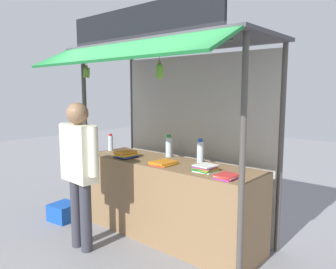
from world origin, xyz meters
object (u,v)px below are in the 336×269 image
at_px(water_bottle_rear_center, 200,151).
at_px(banana_bunch_rightmost, 87,73).
at_px(banana_bunch_inner_left, 160,71).
at_px(magazine_stack_back_right, 205,168).
at_px(magazine_stack_right, 126,154).
at_px(vendor_person, 79,163).
at_px(water_bottle_back_left, 111,143).
at_px(plastic_crate, 64,212).
at_px(magazine_stack_far_right, 164,163).
at_px(water_bottle_front_left, 169,146).
at_px(magazine_stack_left, 227,176).

relative_size(water_bottle_rear_center, banana_bunch_rightmost, 1.12).
bearing_deg(banana_bunch_inner_left, magazine_stack_back_right, 45.46).
distance_m(magazine_stack_right, banana_bunch_inner_left, 1.40).
xyz_separation_m(banana_bunch_inner_left, vendor_person, (-0.86, -0.46, -1.04)).
bearing_deg(water_bottle_rear_center, magazine_stack_right, -155.48).
height_order(water_bottle_back_left, plastic_crate, water_bottle_back_left).
distance_m(water_bottle_back_left, magazine_stack_right, 0.61).
bearing_deg(water_bottle_back_left, magazine_stack_far_right, -8.57).
height_order(magazine_stack_right, plastic_crate, magazine_stack_right).
distance_m(water_bottle_front_left, magazine_stack_left, 1.28).
relative_size(banana_bunch_rightmost, plastic_crate, 0.77).
height_order(water_bottle_back_left, magazine_stack_right, water_bottle_back_left).
bearing_deg(water_bottle_back_left, magazine_stack_back_right, -3.90).
bearing_deg(plastic_crate, vendor_person, -19.70).
bearing_deg(banana_bunch_inner_left, magazine_stack_left, 19.88).
bearing_deg(banana_bunch_inner_left, banana_bunch_rightmost, -179.95).
bearing_deg(magazine_stack_right, water_bottle_front_left, 48.30).
bearing_deg(vendor_person, water_bottle_back_left, -54.55).
distance_m(magazine_stack_left, vendor_person, 1.71).
bearing_deg(water_bottle_back_left, banana_bunch_inner_left, -18.65).
distance_m(water_bottle_back_left, magazine_stack_far_right, 1.24).
relative_size(magazine_stack_far_right, banana_bunch_inner_left, 0.98).
height_order(magazine_stack_far_right, magazine_stack_left, magazine_stack_left).
distance_m(water_bottle_front_left, banana_bunch_inner_left, 1.29).
xyz_separation_m(magazine_stack_back_right, magazine_stack_far_right, (-0.57, -0.06, -0.02)).
bearing_deg(plastic_crate, water_bottle_front_left, 32.40).
bearing_deg(magazine_stack_back_right, magazine_stack_left, -17.96).
bearing_deg(vendor_person, magazine_stack_left, -151.36).
bearing_deg(vendor_person, magazine_stack_back_right, -141.82).
bearing_deg(magazine_stack_far_right, water_bottle_back_left, 171.43).
height_order(magazine_stack_right, banana_bunch_inner_left, banana_bunch_inner_left).
bearing_deg(magazine_stack_back_right, banana_bunch_inner_left, -134.54).
distance_m(water_bottle_back_left, banana_bunch_rightmost, 1.13).
xyz_separation_m(vendor_person, plastic_crate, (-0.95, 0.34, -0.94)).
relative_size(water_bottle_back_left, magazine_stack_left, 1.02).
bearing_deg(plastic_crate, banana_bunch_inner_left, 3.94).
xyz_separation_m(water_bottle_back_left, plastic_crate, (-0.37, -0.61, -1.00)).
height_order(water_bottle_rear_center, magazine_stack_far_right, water_bottle_rear_center).
bearing_deg(banana_bunch_rightmost, magazine_stack_far_right, 15.54).
bearing_deg(magazine_stack_back_right, water_bottle_front_left, 157.40).
relative_size(water_bottle_back_left, banana_bunch_rightmost, 0.95).
bearing_deg(magazine_stack_far_right, banana_bunch_rightmost, -164.46).
distance_m(magazine_stack_back_right, banana_bunch_rightmost, 2.02).
height_order(magazine_stack_far_right, plastic_crate, magazine_stack_far_right).
relative_size(magazine_stack_far_right, banana_bunch_rightmost, 1.12).
height_order(water_bottle_back_left, magazine_stack_back_right, water_bottle_back_left).
xyz_separation_m(magazine_stack_back_right, banana_bunch_inner_left, (-0.36, -0.36, 1.07)).
bearing_deg(magazine_stack_left, water_bottle_back_left, 173.78).
bearing_deg(water_bottle_front_left, magazine_stack_right, -131.70).
height_order(water_bottle_front_left, magazine_stack_right, water_bottle_front_left).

